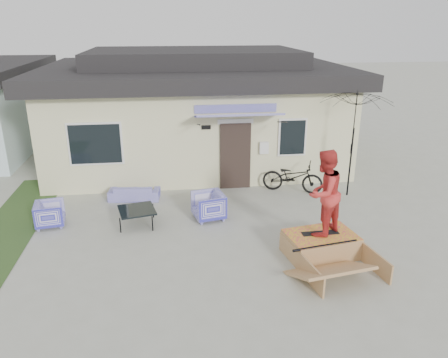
{
  "coord_description": "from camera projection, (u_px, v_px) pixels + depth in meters",
  "views": [
    {
      "loc": [
        -1.0,
        -8.31,
        5.06
      ],
      "look_at": [
        0.3,
        1.8,
        1.3
      ],
      "focal_mm": 34.75,
      "sensor_mm": 36.0,
      "label": 1
    }
  ],
  "objects": [
    {
      "name": "coffee_table",
      "position": [
        137.0,
        217.0,
        11.29
      ],
      "size": [
        1.07,
        1.07,
        0.44
      ],
      "primitive_type": "cube",
      "rotation": [
        0.0,
        0.0,
        0.22
      ],
      "color": "black",
      "rests_on": "ground"
    },
    {
      "name": "ground",
      "position": [
        221.0,
        262.0,
        9.6
      ],
      "size": [
        90.0,
        90.0,
        0.0
      ],
      "primitive_type": "plane",
      "color": "#9A9B8D",
      "rests_on": "ground"
    },
    {
      "name": "skateboard",
      "position": [
        320.0,
        233.0,
        9.78
      ],
      "size": [
        0.85,
        0.23,
        0.05
      ],
      "primitive_type": "cube",
      "rotation": [
        0.0,
        0.0,
        0.02
      ],
      "color": "black",
      "rests_on": "skate_ramp"
    },
    {
      "name": "grass_strip",
      "position": [
        5.0,
        234.0,
        10.84
      ],
      "size": [
        1.4,
        8.0,
        0.01
      ],
      "primitive_type": "cube",
      "color": "#27401C",
      "rests_on": "ground"
    },
    {
      "name": "armchair_left",
      "position": [
        50.0,
        213.0,
        11.2
      ],
      "size": [
        0.75,
        0.79,
        0.72
      ],
      "primitive_type": "imported",
      "rotation": [
        0.0,
        0.0,
        1.72
      ],
      "color": "#2425A8",
      "rests_on": "ground"
    },
    {
      "name": "skate_ramp",
      "position": [
        320.0,
        245.0,
        9.84
      ],
      "size": [
        1.85,
        2.27,
        0.51
      ],
      "primitive_type": null,
      "rotation": [
        0.0,
        0.0,
        0.17
      ],
      "color": "#A77A4B",
      "rests_on": "ground"
    },
    {
      "name": "loveseat",
      "position": [
        134.0,
        190.0,
        12.89
      ],
      "size": [
        1.53,
        0.58,
        0.58
      ],
      "primitive_type": "imported",
      "rotation": [
        0.0,
        0.0,
        3.04
      ],
      "color": "#2425A8",
      "rests_on": "ground"
    },
    {
      "name": "bicycle",
      "position": [
        293.0,
        174.0,
        13.35
      ],
      "size": [
        1.97,
        1.33,
        1.19
      ],
      "primitive_type": "imported",
      "rotation": [
        0.0,
        0.0,
        1.17
      ],
      "color": "black",
      "rests_on": "ground"
    },
    {
      "name": "house",
      "position": [
        195.0,
        107.0,
        16.37
      ],
      "size": [
        10.8,
        8.49,
        4.1
      ],
      "color": "beige",
      "rests_on": "ground"
    },
    {
      "name": "patio_umbrella",
      "position": [
        353.0,
        140.0,
        12.69
      ],
      "size": [
        2.57,
        2.46,
        2.2
      ],
      "color": "black",
      "rests_on": "ground"
    },
    {
      "name": "skater",
      "position": [
        324.0,
        191.0,
        9.44
      ],
      "size": [
        1.2,
        1.16,
        1.95
      ],
      "primitive_type": "imported",
      "rotation": [
        0.0,
        0.0,
        3.79
      ],
      "color": "red",
      "rests_on": "skateboard"
    },
    {
      "name": "armchair_right",
      "position": [
        208.0,
        205.0,
        11.59
      ],
      "size": [
        0.88,
        0.92,
        0.81
      ],
      "primitive_type": "imported",
      "rotation": [
        0.0,
        0.0,
        -1.36
      ],
      "color": "#2425A8",
      "rests_on": "ground"
    }
  ]
}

